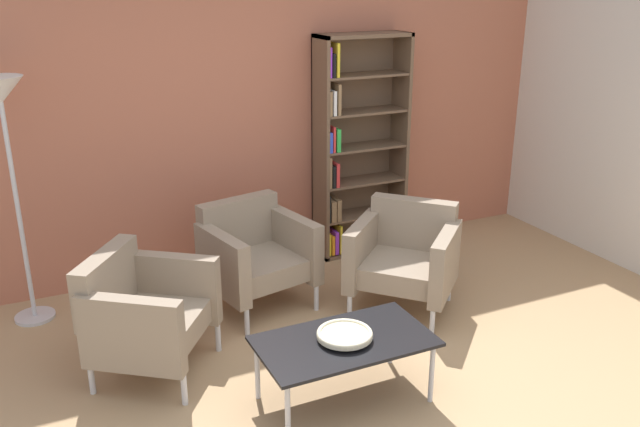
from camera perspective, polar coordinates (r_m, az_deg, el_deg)
name	(u,v)px	position (r m, az deg, el deg)	size (l,w,h in m)	color
ground_plane	(396,413)	(4.03, 6.44, -16.42)	(8.32, 8.32, 0.00)	tan
brick_back_panel	(244,93)	(5.56, -6.44, 10.13)	(6.40, 0.12, 2.90)	#B2664C
bookshelf_tall	(353,149)	(5.84, 2.85, 5.50)	(0.80, 0.30, 1.90)	brown
coffee_table_low	(345,344)	(3.91, 2.09, -11.01)	(1.00, 0.56, 0.40)	black
decorative_bowl	(345,334)	(3.88, 2.10, -10.17)	(0.32, 0.32, 0.05)	beige
armchair_by_bookshelf	(255,253)	(5.00, -5.53, -3.36)	(0.83, 0.79, 0.78)	gray
armchair_spare_guest	(405,255)	(4.98, 7.19, -3.54)	(0.95, 0.95, 0.78)	gray
armchair_near_window	(144,311)	(4.30, -14.66, -7.98)	(0.93, 0.95, 0.78)	gray
floor_lamp_torchiere	(4,121)	(4.91, -25.18, 7.07)	(0.32, 0.32, 1.74)	silver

